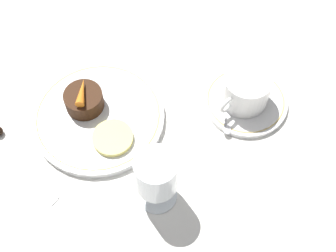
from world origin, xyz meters
name	(u,v)px	position (x,y,z in m)	size (l,w,h in m)	color
ground_plane	(112,141)	(0.00, 0.00, 0.00)	(3.00, 3.00, 0.00)	white
dinner_plate	(99,117)	(-0.01, -0.05, 0.01)	(0.25, 0.25, 0.01)	white
saucer	(245,101)	(-0.24, 0.12, 0.01)	(0.16, 0.16, 0.01)	white
coffee_cup	(246,89)	(-0.24, 0.11, 0.05)	(0.12, 0.09, 0.07)	white
spoon	(224,113)	(-0.19, 0.11, 0.01)	(0.08, 0.10, 0.00)	silver
wine_glass	(156,176)	(0.01, 0.14, 0.08)	(0.07, 0.07, 0.13)	silver
fork	(26,180)	(0.16, -0.04, 0.00)	(0.05, 0.17, 0.01)	silver
dessert_cake	(84,100)	(-0.01, -0.09, 0.03)	(0.07, 0.07, 0.04)	#381E0F
carrot_garnish	(82,92)	(-0.01, -0.09, 0.06)	(0.05, 0.05, 0.02)	orange
pineapple_slice	(113,137)	(0.00, 0.01, 0.02)	(0.07, 0.07, 0.01)	#EFE075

